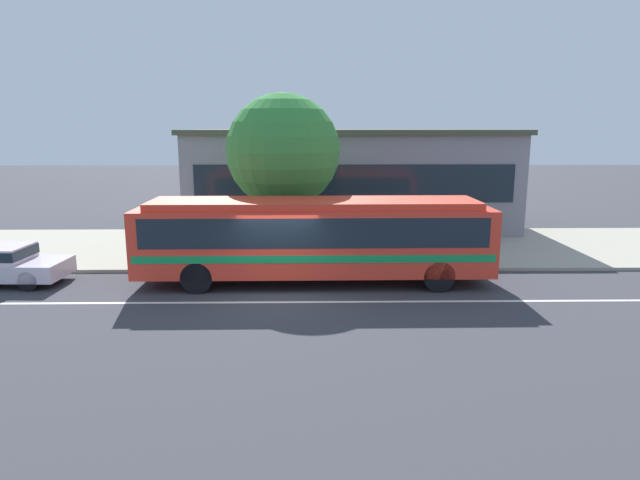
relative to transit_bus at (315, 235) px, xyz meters
name	(u,v)px	position (x,y,z in m)	size (l,w,h in m)	color
ground_plane	(279,294)	(-1.14, -1.32, -1.63)	(120.00, 120.00, 0.00)	#37383E
sidewalk_slab	(287,247)	(-1.14, 5.35, -1.57)	(60.00, 8.00, 0.12)	#A29B89
lane_stripe_center	(277,302)	(-1.14, -2.12, -1.63)	(56.00, 0.16, 0.01)	silver
transit_bus	(315,235)	(0.00, 0.00, 0.00)	(11.60, 2.62, 2.81)	red
pedestrian_waiting_near_sign	(420,232)	(4.17, 3.42, -0.56)	(0.47, 0.47, 1.63)	#373636
pedestrian_walking_along_curb	(188,231)	(-4.96, 3.42, -0.50)	(0.41, 0.41, 1.73)	#6A665A
pedestrian_standing_by_tree	(365,231)	(2.01, 3.55, -0.53)	(0.47, 0.47, 1.69)	#7B6F56
street_tree_near_stop	(283,151)	(-1.18, 3.41, 2.61)	(4.36, 4.36, 6.31)	brown
station_building	(349,178)	(1.86, 10.87, 0.88)	(16.19, 8.14, 5.02)	gray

